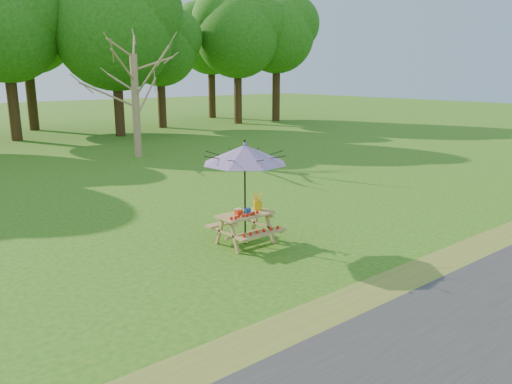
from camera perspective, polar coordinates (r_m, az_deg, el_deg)
ground at (r=8.51m, az=-20.50°, el=-12.40°), size 120.00×120.00×0.00m
bare_tree at (r=22.37m, az=-14.15°, el=19.66°), size 6.77×6.77×10.13m
picnic_table at (r=10.72m, az=-1.24°, el=-4.26°), size 1.20×1.32×0.67m
patio_umbrella at (r=10.34m, az=-1.29°, el=4.33°), size 2.19×2.19×2.25m
produce_bins at (r=10.60m, az=-1.53°, el=-2.23°), size 0.32×0.41×0.13m
tomatoes_row at (r=10.38m, az=-1.30°, el=-2.67°), size 0.77×0.13×0.07m
flower_bucket at (r=10.88m, az=0.18°, el=-0.88°), size 0.30×0.28×0.42m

